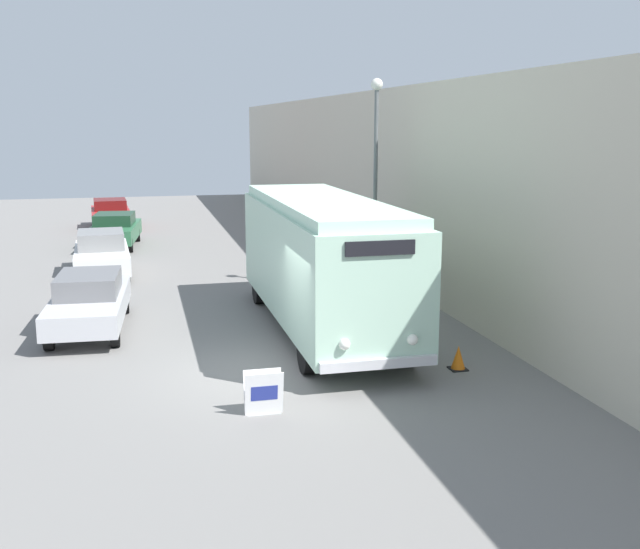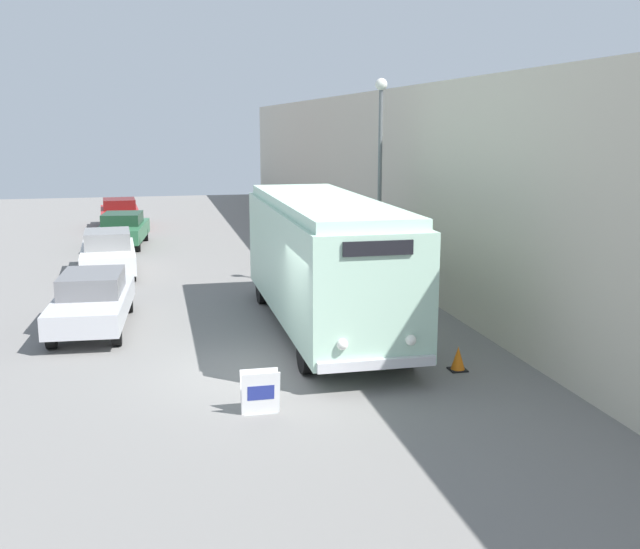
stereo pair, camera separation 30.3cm
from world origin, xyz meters
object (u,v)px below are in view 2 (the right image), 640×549
at_px(streetlamp, 380,156).
at_px(parked_car_far, 123,229).
at_px(parked_car_near, 92,300).
at_px(sign_board, 260,393).
at_px(vintage_bus, 323,257).
at_px(parked_car_mid, 108,253).
at_px(traffic_cone, 458,359).
at_px(parked_car_distant, 120,213).

relative_size(streetlamp, parked_car_far, 1.45).
bearing_deg(parked_car_near, sign_board, -59.89).
xyz_separation_m(sign_board, parked_car_near, (-3.34, 6.61, 0.35)).
bearing_deg(streetlamp, parked_car_near, -163.35).
xyz_separation_m(parked_car_near, parked_car_far, (0.30, 13.25, -0.01)).
height_order(sign_board, parked_car_far, parked_car_far).
distance_m(vintage_bus, sign_board, 5.88).
bearing_deg(parked_car_mid, traffic_cone, -60.69).
bearing_deg(traffic_cone, parked_car_mid, 122.08).
relative_size(parked_car_near, parked_car_distant, 1.06).
relative_size(sign_board, parked_car_far, 0.18).
height_order(parked_car_near, traffic_cone, parked_car_near).
height_order(streetlamp, parked_car_far, streetlamp).
bearing_deg(streetlamp, traffic_cone, -94.26).
bearing_deg(streetlamp, parked_car_distant, 116.58).
distance_m(parked_car_mid, parked_car_distant, 11.99).
relative_size(parked_car_mid, parked_car_far, 1.02).
height_order(parked_car_mid, parked_car_distant, parked_car_mid).
bearing_deg(parked_car_near, parked_car_distant, 93.44).
height_order(parked_car_far, traffic_cone, parked_car_far).
bearing_deg(parked_car_mid, parked_car_near, -92.88).
height_order(parked_car_distant, traffic_cone, parked_car_distant).
bearing_deg(parked_car_far, streetlamp, -47.32).
height_order(sign_board, streetlamp, streetlamp).
relative_size(parked_car_distant, traffic_cone, 8.54).
distance_m(parked_car_far, parked_car_distant, 5.96).
xyz_separation_m(streetlamp, parked_car_mid, (-8.31, 4.72, -3.43)).
bearing_deg(sign_board, parked_car_distant, 97.45).
relative_size(sign_board, parked_car_distant, 0.18).
bearing_deg(traffic_cone, parked_car_near, 146.47).
relative_size(streetlamp, parked_car_near, 1.36).
height_order(parked_car_mid, traffic_cone, parked_car_mid).
bearing_deg(parked_car_mid, streetlamp, -32.38).
relative_size(vintage_bus, parked_car_far, 2.09).
height_order(vintage_bus, streetlamp, streetlamp).
bearing_deg(parked_car_near, parked_car_mid, 93.21).
xyz_separation_m(streetlamp, parked_car_far, (-8.02, 10.76, -3.44)).
height_order(streetlamp, traffic_cone, streetlamp).
bearing_deg(parked_car_near, streetlamp, 19.97).
bearing_deg(traffic_cone, sign_board, -161.57).
distance_m(streetlamp, parked_car_distant, 19.00).
bearing_deg(parked_car_far, parked_car_distant, 99.26).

